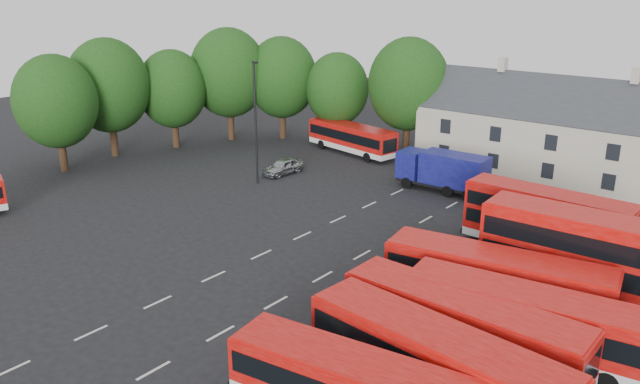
{
  "coord_description": "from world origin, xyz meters",
  "views": [
    {
      "loc": [
        25.74,
        -23.74,
        16.42
      ],
      "look_at": [
        -0.84,
        8.96,
        2.2
      ],
      "focal_mm": 35.0,
      "sensor_mm": 36.0,
      "label": 1
    }
  ],
  "objects_px": {
    "silver_car": "(283,167)",
    "lamppost": "(256,120)",
    "bus_dd_south": "(596,255)",
    "box_truck": "(443,170)"
  },
  "relations": [
    {
      "from": "box_truck",
      "to": "lamppost",
      "type": "height_order",
      "value": "lamppost"
    },
    {
      "from": "silver_car",
      "to": "lamppost",
      "type": "distance_m",
      "value": 5.91
    },
    {
      "from": "lamppost",
      "to": "bus_dd_south",
      "type": "bearing_deg",
      "value": -7.34
    },
    {
      "from": "silver_car",
      "to": "lamppost",
      "type": "relative_size",
      "value": 0.4
    },
    {
      "from": "lamppost",
      "to": "silver_car",
      "type": "bearing_deg",
      "value": 91.74
    },
    {
      "from": "silver_car",
      "to": "lamppost",
      "type": "height_order",
      "value": "lamppost"
    },
    {
      "from": "box_truck",
      "to": "silver_car",
      "type": "xyz_separation_m",
      "value": [
        -13.47,
        -4.7,
        -1.15
      ]
    },
    {
      "from": "bus_dd_south",
      "to": "silver_car",
      "type": "distance_m",
      "value": 29.71
    },
    {
      "from": "silver_car",
      "to": "lamppost",
      "type": "bearing_deg",
      "value": -83.85
    },
    {
      "from": "box_truck",
      "to": "silver_car",
      "type": "distance_m",
      "value": 14.31
    }
  ]
}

